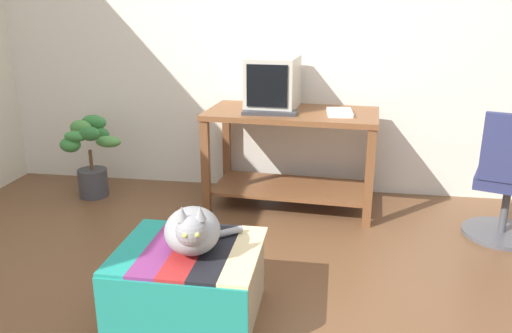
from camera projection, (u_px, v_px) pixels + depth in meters
name	position (u px, v px, depth m)	size (l,w,h in m)	color
ground_plane	(224.00, 318.00, 2.63)	(14.00, 14.00, 0.00)	brown
back_wall	(276.00, 34.00, 4.17)	(8.00, 0.10, 2.60)	silver
desk	(291.00, 142.00, 3.95)	(1.33, 0.74, 0.76)	brown
tv_monitor	(273.00, 83.00, 3.93)	(0.40, 0.49, 0.39)	#BCB7A8
keyboard	(270.00, 113.00, 3.77)	(0.40, 0.15, 0.02)	#333338
book	(340.00, 112.00, 3.75)	(0.18, 0.25, 0.03)	white
ottoman_with_blanket	(190.00, 282.00, 2.60)	(0.71, 0.64, 0.38)	tan
cat	(193.00, 230.00, 2.49)	(0.39, 0.46, 0.28)	gray
potted_plant	(91.00, 158.00, 4.20)	(0.46, 0.35, 0.66)	#3D3D42
office_chair	(509.00, 186.00, 3.40)	(0.53, 0.54, 0.89)	#4C4C51
pen	(344.00, 112.00, 3.82)	(0.01, 0.01, 0.14)	black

